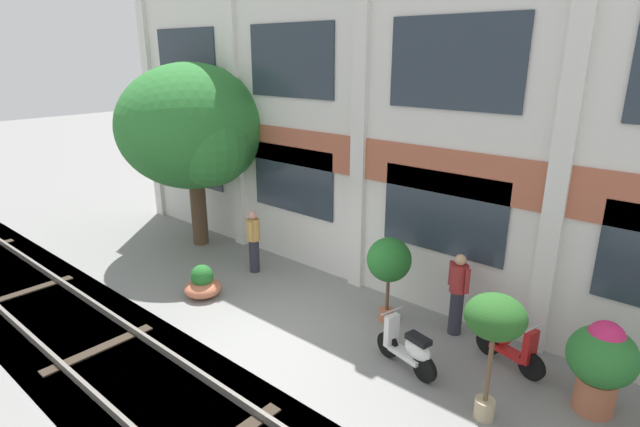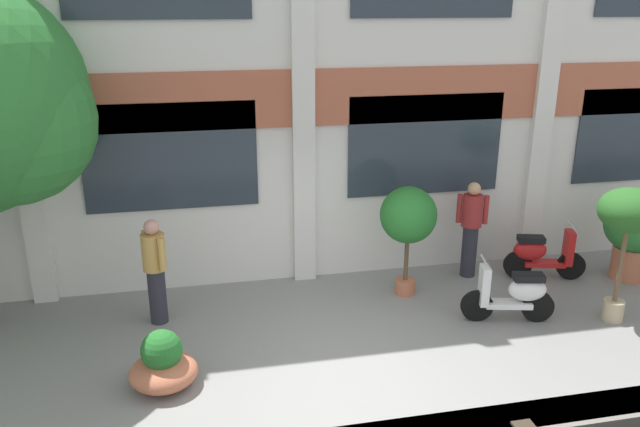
% 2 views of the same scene
% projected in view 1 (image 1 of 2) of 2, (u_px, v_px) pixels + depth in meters
% --- Properties ---
extents(ground_plane, '(80.00, 80.00, 0.00)m').
position_uv_depth(ground_plane, '(270.00, 332.00, 10.00)').
color(ground_plane, gray).
extents(apartment_facade, '(17.18, 0.64, 7.79)m').
position_uv_depth(apartment_facade, '(367.00, 121.00, 11.07)').
color(apartment_facade, silver).
rests_on(apartment_facade, ground).
extents(rail_tracks, '(24.82, 2.80, 0.43)m').
position_uv_depth(rail_tracks, '(158.00, 401.00, 8.21)').
color(rail_tracks, '#4C473F').
rests_on(rail_tracks, ground).
extents(broadleaf_tree, '(4.26, 4.06, 5.11)m').
position_uv_depth(broadleaf_tree, '(193.00, 130.00, 13.65)').
color(broadleaf_tree, '#4C3826').
rests_on(broadleaf_tree, ground).
extents(potted_plant_wide_bowl, '(0.85, 0.85, 0.75)m').
position_uv_depth(potted_plant_wide_bowl, '(203.00, 284.00, 11.40)').
color(potted_plant_wide_bowl, '#B76647').
rests_on(potted_plant_wide_bowl, ground).
extents(potted_plant_low_pan, '(0.90, 0.90, 1.82)m').
position_uv_depth(potted_plant_low_pan, '(389.00, 262.00, 10.04)').
color(potted_plant_low_pan, '#B76647').
rests_on(potted_plant_low_pan, ground).
extents(potted_plant_ribbed_drum, '(1.01, 1.01, 1.54)m').
position_uv_depth(potted_plant_ribbed_drum, '(602.00, 360.00, 7.54)').
color(potted_plant_ribbed_drum, '#B76647').
rests_on(potted_plant_ribbed_drum, ground).
extents(potted_plant_terracotta_small, '(0.88, 0.88, 2.06)m').
position_uv_depth(potted_plant_terracotta_small, '(495.00, 323.00, 7.15)').
color(potted_plant_terracotta_small, tan).
rests_on(potted_plant_terracotta_small, ground).
extents(scooter_near_curb, '(1.36, 0.62, 0.98)m').
position_uv_depth(scooter_near_curb, '(507.00, 342.00, 8.84)').
color(scooter_near_curb, black).
rests_on(scooter_near_curb, ground).
extents(scooter_second_parked, '(1.36, 0.59, 0.98)m').
position_uv_depth(scooter_second_parked, '(409.00, 348.00, 8.67)').
color(scooter_second_parked, black).
rests_on(scooter_second_parked, ground).
extents(resident_by_doorway, '(0.50, 0.34, 1.69)m').
position_uv_depth(resident_by_doorway, '(458.00, 292.00, 9.68)').
color(resident_by_doorway, '#282833').
rests_on(resident_by_doorway, ground).
extents(resident_watching_tracks, '(0.34, 0.46, 1.62)m').
position_uv_depth(resident_watching_tracks, '(254.00, 239.00, 12.51)').
color(resident_watching_tracks, '#282833').
rests_on(resident_watching_tracks, ground).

